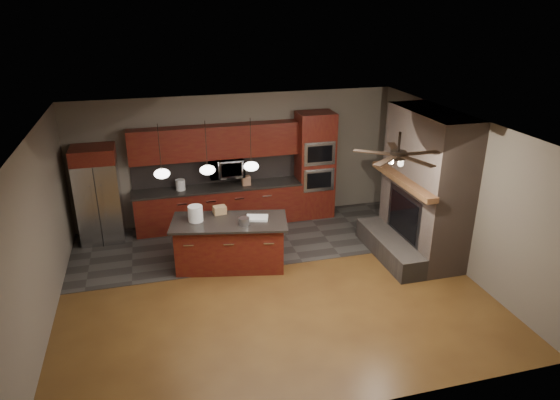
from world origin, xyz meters
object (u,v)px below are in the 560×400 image
object	(u,v)px
refrigerator	(98,195)
paint_tray	(257,218)
counter_box	(246,180)
white_bucket	(195,214)
cardboard_box	(220,210)
oven_tower	(315,165)
counter_bucket	(180,185)
microwave	(226,167)
kitchen_island	(230,243)
paint_can	(244,221)

from	to	relation	value
refrigerator	paint_tray	size ratio (longest dim) A/B	5.08
refrigerator	counter_box	size ratio (longest dim) A/B	10.00
white_bucket	cardboard_box	distance (m)	0.51
oven_tower	white_bucket	world-z (taller)	oven_tower
oven_tower	counter_box	xyz separation A→B (m)	(-1.57, -0.04, -0.19)
counter_bucket	microwave	bearing A→B (deg)	2.90
kitchen_island	white_bucket	distance (m)	0.84
oven_tower	counter_bucket	xyz separation A→B (m)	(-2.96, 0.01, -0.18)
oven_tower	paint_can	size ratio (longest dim) A/B	12.25
paint_tray	counter_bucket	xyz separation A→B (m)	(-1.22, 1.91, 0.07)
white_bucket	paint_can	bearing A→B (deg)	-25.53
paint_can	oven_tower	bearing A→B (deg)	45.91
oven_tower	counter_box	bearing A→B (deg)	-178.45
microwave	cardboard_box	distance (m)	1.62
counter_bucket	kitchen_island	bearing A→B (deg)	-69.07
oven_tower	microwave	world-z (taller)	oven_tower
kitchen_island	counter_box	world-z (taller)	counter_box
refrigerator	kitchen_island	bearing A→B (deg)	-37.25
white_bucket	kitchen_island	bearing A→B (deg)	-14.85
paint_can	cardboard_box	world-z (taller)	cardboard_box
refrigerator	cardboard_box	distance (m)	2.64
kitchen_island	cardboard_box	xyz separation A→B (m)	(-0.11, 0.36, 0.53)
oven_tower	refrigerator	bearing A→B (deg)	-179.08
white_bucket	counter_bucket	size ratio (longest dim) A/B	1.26
cardboard_box	counter_box	distance (m)	1.65
oven_tower	cardboard_box	size ratio (longest dim) A/B	10.24
paint_tray	cardboard_box	distance (m)	0.75
oven_tower	white_bucket	xyz separation A→B (m)	(-2.83, -1.70, -0.13)
counter_box	microwave	bearing A→B (deg)	163.78
paint_can	cardboard_box	bearing A→B (deg)	119.92
refrigerator	kitchen_island	xyz separation A→B (m)	(2.34, -1.78, -0.52)
white_bucket	microwave	bearing A→B (deg)	64.13
microwave	kitchen_island	world-z (taller)	microwave
cardboard_box	counter_bucket	size ratio (longest dim) A/B	1.03
refrigerator	white_bucket	world-z (taller)	refrigerator
cardboard_box	refrigerator	bearing A→B (deg)	139.81
kitchen_island	white_bucket	bearing A→B (deg)	177.16
paint_can	paint_tray	size ratio (longest dim) A/B	0.50
refrigerator	paint_can	size ratio (longest dim) A/B	10.17
refrigerator	kitchen_island	distance (m)	2.98
refrigerator	cardboard_box	world-z (taller)	refrigerator
kitchen_island	paint_can	bearing A→B (deg)	-33.28
white_bucket	counter_bucket	bearing A→B (deg)	94.49
white_bucket	paint_can	size ratio (longest dim) A/B	1.47
white_bucket	oven_tower	bearing A→B (deg)	31.01
white_bucket	paint_tray	xyz separation A→B (m)	(1.08, -0.21, -0.12)
microwave	cardboard_box	xyz separation A→B (m)	(-0.39, -1.54, -0.31)
kitchen_island	paint_can	size ratio (longest dim) A/B	11.45
microwave	cardboard_box	size ratio (longest dim) A/B	3.15
white_bucket	cardboard_box	world-z (taller)	white_bucket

